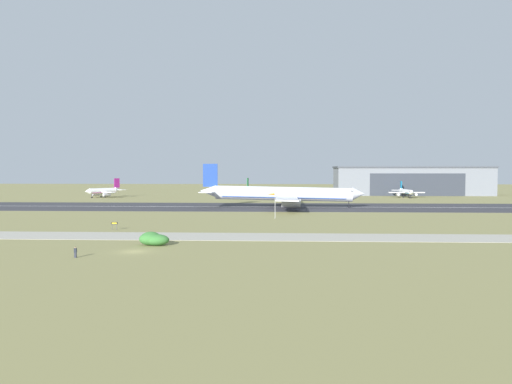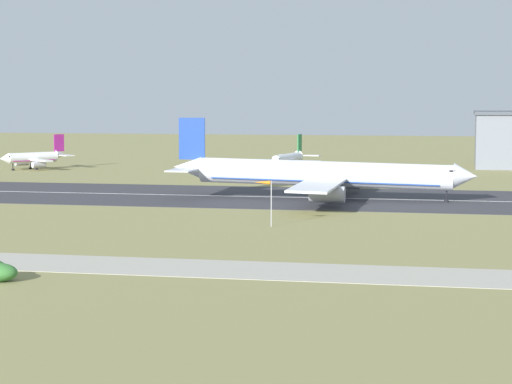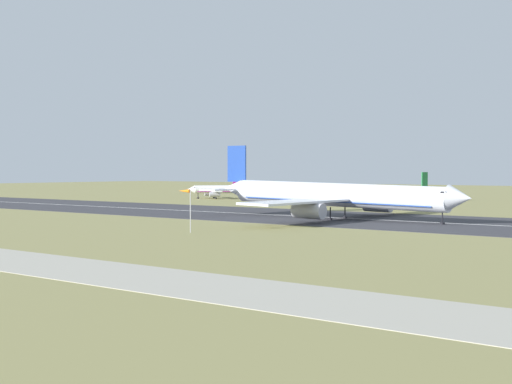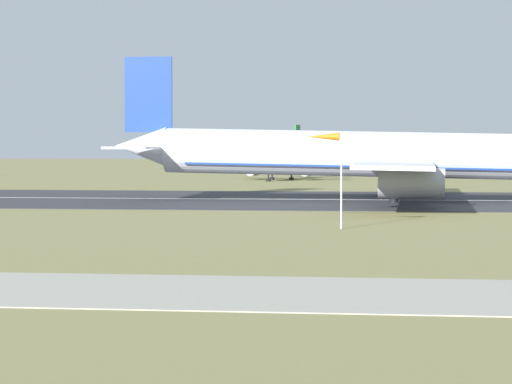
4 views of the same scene
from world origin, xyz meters
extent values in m
plane|color=olive|center=(0.00, 50.32, 0.00)|extent=(744.02, 744.02, 0.00)
cube|color=#333338|center=(0.00, 100.63, 0.03)|extent=(504.02, 43.29, 0.06)
cube|color=silver|center=(0.00, 100.63, 0.07)|extent=(453.62, 0.70, 0.01)
cube|color=#A8A393|center=(0.00, 18.82, 0.03)|extent=(378.02, 11.69, 0.05)
cube|color=slate|center=(94.43, 197.30, 7.35)|extent=(81.57, 25.82, 14.70)
cube|color=#424751|center=(94.43, 197.30, 15.15)|extent=(82.57, 26.82, 0.90)
cube|color=#2D333D|center=(94.43, 184.35, 5.88)|extent=(48.94, 0.12, 11.76)
cylinder|color=silver|center=(24.47, 97.21, 5.01)|extent=(48.08, 4.89, 5.63)
cone|color=silver|center=(50.62, 97.15, 5.01)|extent=(4.39, 4.78, 4.85)
cone|color=silver|center=(-2.39, 97.27, 5.87)|extent=(5.82, 4.31, 4.40)
cube|color=black|center=(48.25, 97.15, 5.97)|extent=(1.12, 4.06, 0.46)
cube|color=navy|center=(24.47, 97.21, 3.70)|extent=(43.20, 4.64, 0.97)
cube|color=silver|center=(25.40, 81.51, 4.18)|extent=(7.03, 26.64, 0.52)
cylinder|color=#A8A8B2|center=(26.79, 83.63, 2.45)|extent=(6.27, 2.97, 3.07)
cube|color=silver|center=(25.47, 112.91, 4.18)|extent=(7.03, 26.64, 0.52)
cylinder|color=#A8A8B2|center=(26.86, 110.78, 2.45)|extent=(6.27, 2.97, 3.07)
cube|color=navy|center=(-1.53, 97.27, 11.46)|extent=(5.20, 0.29, 8.12)
cube|color=silver|center=(-1.94, 91.23, 5.73)|extent=(4.56, 7.32, 0.24)
cube|color=silver|center=(-1.91, 103.31, 5.73)|extent=(4.56, 7.32, 0.24)
cylinder|color=black|center=(47.27, 97.16, 1.31)|extent=(0.24, 0.24, 2.62)
cylinder|color=black|center=(47.27, 97.16, 0.22)|extent=(0.84, 0.84, 0.44)
cylinder|color=black|center=(24.93, 94.34, 1.31)|extent=(0.24, 0.24, 2.62)
cylinder|color=black|center=(24.93, 94.34, 0.22)|extent=(0.84, 0.84, 0.44)
cylinder|color=black|center=(24.94, 100.07, 1.31)|extent=(0.24, 0.24, 2.62)
cylinder|color=black|center=(24.94, 100.07, 0.22)|extent=(0.84, 0.84, 0.44)
cylinder|color=silver|center=(4.63, 170.45, 3.17)|extent=(5.66, 18.46, 2.82)
cone|color=silver|center=(2.99, 160.19, 3.17)|extent=(3.18, 2.95, 2.82)
cone|color=silver|center=(6.33, 181.13, 3.68)|extent=(3.04, 3.74, 2.53)
cube|color=black|center=(3.21, 161.57, 3.73)|extent=(2.54, 1.46, 0.44)
cube|color=#1E7238|center=(4.63, 170.45, 2.39)|extent=(5.23, 16.64, 0.20)
cube|color=silver|center=(-0.67, 170.93, 2.68)|extent=(8.15, 4.09, 0.40)
cylinder|color=#A8A8B2|center=(-0.15, 170.26, 1.55)|extent=(2.30, 3.89, 1.75)
cube|color=silver|center=(9.81, 169.26, 2.68)|extent=(8.15, 4.09, 0.40)
cylinder|color=#A8A8B2|center=(9.10, 168.78, 1.55)|extent=(2.30, 3.89, 1.75)
cube|color=#1E7238|center=(6.25, 180.63, 6.97)|extent=(0.76, 3.07, 4.79)
cube|color=silver|center=(2.80, 181.59, 3.59)|extent=(4.68, 3.33, 0.24)
cube|color=silver|center=(9.83, 180.46, 3.59)|extent=(4.68, 3.33, 0.24)
cylinder|color=black|center=(3.38, 162.63, 0.88)|extent=(0.24, 0.24, 1.76)
cylinder|color=black|center=(3.38, 162.63, 0.22)|extent=(0.84, 0.84, 0.44)
cylinder|color=black|center=(2.98, 170.85, 0.88)|extent=(0.24, 0.24, 1.76)
cylinder|color=black|center=(2.98, 170.85, 0.22)|extent=(0.84, 0.84, 0.44)
cylinder|color=black|center=(6.32, 170.32, 0.88)|extent=(0.24, 0.24, 1.76)
cylinder|color=black|center=(6.32, 170.32, 0.22)|extent=(0.84, 0.84, 0.44)
cylinder|color=white|center=(84.80, 168.50, 2.93)|extent=(2.70, 17.37, 2.28)
cone|color=white|center=(85.04, 158.82, 2.93)|extent=(2.33, 2.11, 2.28)
cone|color=white|center=(84.56, 178.52, 3.34)|extent=(2.12, 2.78, 2.05)
cube|color=black|center=(85.01, 159.94, 3.38)|extent=(1.96, 1.15, 0.44)
cube|color=#146B9E|center=(84.80, 168.50, 2.30)|extent=(2.54, 15.63, 0.20)
cube|color=white|center=(79.93, 168.03, 2.53)|extent=(7.54, 2.83, 0.40)
cylinder|color=#A8A8B2|center=(80.55, 167.52, 1.57)|extent=(1.48, 3.00, 1.41)
cube|color=white|center=(89.69, 168.27, 2.53)|extent=(7.54, 2.83, 0.40)
cylinder|color=#A8A8B2|center=(89.10, 167.73, 1.57)|extent=(1.48, 3.00, 1.41)
cube|color=#146B9E|center=(84.57, 178.11, 6.00)|extent=(0.34, 2.49, 3.87)
cube|color=white|center=(81.68, 178.44, 3.27)|extent=(3.54, 2.25, 0.24)
cube|color=white|center=(87.44, 178.58, 3.27)|extent=(3.54, 2.25, 0.24)
cylinder|color=black|center=(84.98, 161.04, 0.89)|extent=(0.24, 0.24, 1.79)
cylinder|color=black|center=(84.98, 161.04, 0.22)|extent=(0.84, 0.84, 0.44)
cylinder|color=black|center=(83.43, 168.62, 0.89)|extent=(0.24, 0.24, 1.79)
cylinder|color=black|center=(83.43, 168.62, 0.22)|extent=(0.84, 0.84, 0.44)
cylinder|color=black|center=(86.17, 168.68, 0.89)|extent=(0.24, 0.24, 1.79)
cylinder|color=black|center=(86.17, 168.68, 0.22)|extent=(0.84, 0.84, 0.44)
cylinder|color=white|center=(-63.90, 161.61, 3.23)|extent=(10.86, 12.61, 2.77)
cone|color=white|center=(-69.03, 155.19, 3.23)|extent=(3.73, 3.68, 2.77)
cone|color=white|center=(-58.52, 168.35, 3.73)|extent=(4.03, 4.16, 2.50)
cube|color=black|center=(-68.17, 156.27, 3.79)|extent=(2.53, 2.33, 0.44)
cube|color=#991E7A|center=(-63.90, 161.61, 2.47)|extent=(9.88, 11.43, 0.20)
cube|color=white|center=(-68.51, 164.94, 2.75)|extent=(8.19, 7.21, 0.40)
cylinder|color=#A8A8B2|center=(-68.27, 164.14, 1.64)|extent=(3.59, 3.89, 1.72)
cube|color=white|center=(-59.64, 157.84, 2.75)|extent=(8.19, 7.21, 0.40)
cylinder|color=#A8A8B2|center=(-60.47, 157.90, 1.64)|extent=(3.59, 3.89, 1.72)
cube|color=#991E7A|center=(-58.83, 167.96, 6.98)|extent=(2.10, 2.53, 4.72)
cube|color=white|center=(-61.32, 170.46, 3.65)|extent=(4.96, 4.71, 0.24)
cube|color=white|center=(-55.84, 166.08, 3.65)|extent=(4.96, 4.71, 0.24)
cylinder|color=black|center=(-67.50, 157.11, 0.92)|extent=(0.24, 0.24, 1.84)
cylinder|color=black|center=(-67.50, 157.11, 0.22)|extent=(0.84, 0.84, 0.44)
cylinder|color=black|center=(-65.06, 162.82, 0.92)|extent=(0.24, 0.24, 1.84)
cylinder|color=black|center=(-65.06, 162.82, 0.22)|extent=(0.84, 0.84, 0.44)
cylinder|color=black|center=(-62.46, 160.74, 0.92)|extent=(0.24, 0.24, 1.84)
cylinder|color=black|center=(-62.46, 160.74, 0.22)|extent=(0.84, 0.84, 0.44)
ellipsoid|color=#387533|center=(1.96, 6.58, 1.00)|extent=(4.41, 2.98, 1.99)
ellipsoid|color=#387533|center=(0.88, 6.95, 1.12)|extent=(4.13, 3.41, 2.24)
ellipsoid|color=#387533|center=(0.81, 7.06, 1.17)|extent=(3.75, 2.76, 2.35)
cylinder|color=#B7B7BC|center=(21.94, 56.56, 3.47)|extent=(0.14, 0.14, 6.94)
cone|color=orange|center=(20.55, 56.58, 6.69)|extent=(2.49, 0.64, 0.60)
cylinder|color=#4C4C51|center=(-13.60, 29.04, 0.62)|extent=(0.10, 0.10, 1.25)
cylinder|color=#4C4C51|center=(-12.58, 29.04, 0.62)|extent=(0.10, 0.10, 1.25)
cube|color=black|center=(-13.09, 29.04, 1.48)|extent=(1.46, 0.12, 0.45)
cube|color=yellow|center=(-13.09, 28.98, 1.48)|extent=(1.11, 0.02, 0.27)
cube|color=#282B38|center=(-7.11, -6.01, 0.40)|extent=(0.32, 0.22, 0.79)
cube|color=#1E232D|center=(-7.11, -6.01, 1.10)|extent=(0.40, 0.24, 0.63)
sphere|color=tan|center=(-7.11, -6.01, 1.52)|extent=(0.21, 0.21, 0.21)
sphere|color=black|center=(-7.11, -6.01, 1.56)|extent=(0.18, 0.18, 0.18)
camera|label=1|loc=(23.47, -78.41, 12.90)|focal=35.00mm
camera|label=2|loc=(49.78, -89.85, 19.42)|focal=70.00mm
camera|label=3|loc=(99.63, -27.37, 10.12)|focal=50.00mm
camera|label=4|loc=(27.54, -30.90, 6.26)|focal=85.00mm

